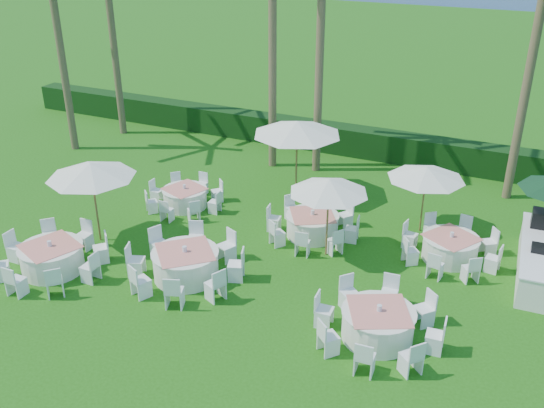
{
  "coord_description": "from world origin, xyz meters",
  "views": [
    {
      "loc": [
        7.56,
        -12.27,
        9.7
      ],
      "look_at": [
        0.32,
        3.43,
        1.3
      ],
      "focal_mm": 40.0,
      "sensor_mm": 36.0,
      "label": 1
    }
  ],
  "objects_px": {
    "umbrella_a": "(91,170)",
    "banquet_table_c": "(378,323)",
    "banquet_table_d": "(185,197)",
    "buffet_table": "(535,257)",
    "umbrella_d": "(426,173)",
    "banquet_table_e": "(312,224)",
    "banquet_table_f": "(450,247)",
    "umbrella_b": "(329,186)",
    "umbrella_c": "(297,128)",
    "banquet_table_a": "(52,257)",
    "banquet_table_b": "(186,264)"
  },
  "relations": [
    {
      "from": "banquet_table_a",
      "to": "banquet_table_b",
      "type": "distance_m",
      "value": 4.04
    },
    {
      "from": "banquet_table_e",
      "to": "umbrella_d",
      "type": "height_order",
      "value": "umbrella_d"
    },
    {
      "from": "banquet_table_a",
      "to": "buffet_table",
      "type": "relative_size",
      "value": 0.77
    },
    {
      "from": "banquet_table_b",
      "to": "banquet_table_d",
      "type": "height_order",
      "value": "banquet_table_b"
    },
    {
      "from": "banquet_table_b",
      "to": "umbrella_a",
      "type": "xyz_separation_m",
      "value": [
        -3.74,
        0.72,
        2.02
      ]
    },
    {
      "from": "banquet_table_f",
      "to": "umbrella_c",
      "type": "height_order",
      "value": "umbrella_c"
    },
    {
      "from": "umbrella_b",
      "to": "umbrella_d",
      "type": "distance_m",
      "value": 3.65
    },
    {
      "from": "banquet_table_a",
      "to": "buffet_table",
      "type": "distance_m",
      "value": 14.26
    },
    {
      "from": "banquet_table_c",
      "to": "umbrella_c",
      "type": "distance_m",
      "value": 8.95
    },
    {
      "from": "banquet_table_b",
      "to": "umbrella_a",
      "type": "relative_size",
      "value": 1.21
    },
    {
      "from": "banquet_table_f",
      "to": "umbrella_b",
      "type": "height_order",
      "value": "umbrella_b"
    },
    {
      "from": "banquet_table_f",
      "to": "buffet_table",
      "type": "height_order",
      "value": "buffet_table"
    },
    {
      "from": "banquet_table_a",
      "to": "banquet_table_e",
      "type": "distance_m",
      "value": 8.14
    },
    {
      "from": "banquet_table_f",
      "to": "umbrella_b",
      "type": "distance_m",
      "value": 4.26
    },
    {
      "from": "banquet_table_d",
      "to": "banquet_table_e",
      "type": "distance_m",
      "value": 4.97
    },
    {
      "from": "umbrella_d",
      "to": "buffet_table",
      "type": "relative_size",
      "value": 0.59
    },
    {
      "from": "umbrella_b",
      "to": "banquet_table_d",
      "type": "bearing_deg",
      "value": 169.5
    },
    {
      "from": "banquet_table_f",
      "to": "umbrella_a",
      "type": "height_order",
      "value": "umbrella_a"
    },
    {
      "from": "banquet_table_e",
      "to": "buffet_table",
      "type": "xyz_separation_m",
      "value": [
        6.77,
        0.61,
        0.12
      ]
    },
    {
      "from": "banquet_table_a",
      "to": "banquet_table_d",
      "type": "relative_size",
      "value": 1.16
    },
    {
      "from": "umbrella_a",
      "to": "banquet_table_e",
      "type": "bearing_deg",
      "value": 27.26
    },
    {
      "from": "umbrella_c",
      "to": "buffet_table",
      "type": "relative_size",
      "value": 0.77
    },
    {
      "from": "banquet_table_f",
      "to": "banquet_table_d",
      "type": "bearing_deg",
      "value": -178.28
    },
    {
      "from": "umbrella_d",
      "to": "umbrella_a",
      "type": "bearing_deg",
      "value": -151.76
    },
    {
      "from": "banquet_table_b",
      "to": "umbrella_c",
      "type": "xyz_separation_m",
      "value": [
        0.72,
        6.6,
        2.21
      ]
    },
    {
      "from": "banquet_table_f",
      "to": "buffet_table",
      "type": "distance_m",
      "value": 2.4
    },
    {
      "from": "banquet_table_c",
      "to": "umbrella_d",
      "type": "height_order",
      "value": "umbrella_d"
    },
    {
      "from": "banquet_table_d",
      "to": "umbrella_b",
      "type": "bearing_deg",
      "value": -10.5
    },
    {
      "from": "banquet_table_f",
      "to": "umbrella_d",
      "type": "xyz_separation_m",
      "value": [
        -1.21,
        1.44,
        1.69
      ]
    },
    {
      "from": "banquet_table_a",
      "to": "umbrella_c",
      "type": "distance_m",
      "value": 9.4
    },
    {
      "from": "umbrella_b",
      "to": "buffet_table",
      "type": "relative_size",
      "value": 0.61
    },
    {
      "from": "umbrella_d",
      "to": "buffet_table",
      "type": "distance_m",
      "value": 4.11
    },
    {
      "from": "banquet_table_d",
      "to": "umbrella_a",
      "type": "height_order",
      "value": "umbrella_a"
    },
    {
      "from": "banquet_table_d",
      "to": "buffet_table",
      "type": "distance_m",
      "value": 11.75
    },
    {
      "from": "banquet_table_d",
      "to": "umbrella_c",
      "type": "relative_size",
      "value": 0.86
    },
    {
      "from": "banquet_table_e",
      "to": "umbrella_a",
      "type": "xyz_separation_m",
      "value": [
        -6.16,
        -3.18,
        2.06
      ]
    },
    {
      "from": "banquet_table_c",
      "to": "umbrella_b",
      "type": "xyz_separation_m",
      "value": [
        -2.58,
        3.32,
        1.92
      ]
    },
    {
      "from": "banquet_table_c",
      "to": "umbrella_b",
      "type": "distance_m",
      "value": 4.62
    },
    {
      "from": "umbrella_a",
      "to": "banquet_table_c",
      "type": "bearing_deg",
      "value": -6.6
    },
    {
      "from": "banquet_table_e",
      "to": "banquet_table_f",
      "type": "height_order",
      "value": "banquet_table_e"
    },
    {
      "from": "banquet_table_f",
      "to": "buffet_table",
      "type": "relative_size",
      "value": 0.71
    },
    {
      "from": "banquet_table_e",
      "to": "umbrella_c",
      "type": "relative_size",
      "value": 0.94
    },
    {
      "from": "banquet_table_c",
      "to": "banquet_table_f",
      "type": "bearing_deg",
      "value": 78.47
    },
    {
      "from": "banquet_table_a",
      "to": "banquet_table_f",
      "type": "height_order",
      "value": "banquet_table_a"
    },
    {
      "from": "banquet_table_d",
      "to": "banquet_table_f",
      "type": "xyz_separation_m",
      "value": [
        9.35,
        0.28,
        0.03
      ]
    },
    {
      "from": "banquet_table_c",
      "to": "umbrella_c",
      "type": "height_order",
      "value": "umbrella_c"
    },
    {
      "from": "banquet_table_f",
      "to": "umbrella_c",
      "type": "distance_m",
      "value": 6.9
    },
    {
      "from": "umbrella_a",
      "to": "umbrella_d",
      "type": "relative_size",
      "value": 1.1
    },
    {
      "from": "umbrella_d",
      "to": "banquet_table_d",
      "type": "bearing_deg",
      "value": -168.02
    },
    {
      "from": "banquet_table_c",
      "to": "umbrella_c",
      "type": "bearing_deg",
      "value": 126.31
    }
  ]
}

